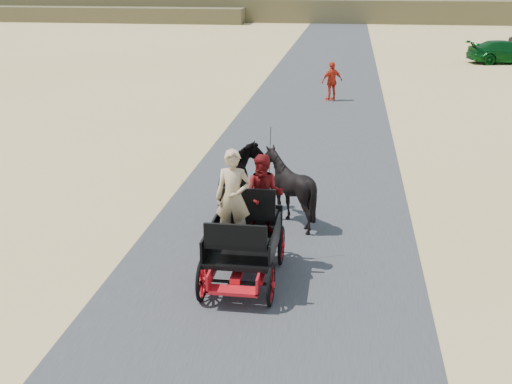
# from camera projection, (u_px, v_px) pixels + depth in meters

# --- Properties ---
(ground) EXTENTS (140.00, 140.00, 0.00)m
(ground) POSITION_uv_depth(u_px,v_px,m) (270.00, 263.00, 12.87)
(ground) COLOR tan
(road) EXTENTS (6.00, 140.00, 0.01)m
(road) POSITION_uv_depth(u_px,v_px,m) (270.00, 263.00, 12.87)
(road) COLOR #38383A
(road) RESTS_ON ground
(ridge_far) EXTENTS (140.00, 6.00, 2.40)m
(ridge_far) POSITION_uv_depth(u_px,v_px,m) (340.00, 10.00, 70.39)
(ridge_far) COLOR brown
(ridge_far) RESTS_ON ground
(ridge_near) EXTENTS (40.00, 4.00, 1.60)m
(ridge_near) POSITION_uv_depth(u_px,v_px,m) (66.00, 14.00, 70.86)
(ridge_near) COLOR brown
(ridge_near) RESTS_ON ground
(carriage) EXTENTS (1.30, 2.40, 0.72)m
(carriage) POSITION_uv_depth(u_px,v_px,m) (244.00, 262.00, 12.11)
(carriage) COLOR black
(carriage) RESTS_ON ground
(horse_left) EXTENTS (0.91, 2.01, 1.70)m
(horse_left) POSITION_uv_depth(u_px,v_px,m) (241.00, 185.00, 14.82)
(horse_left) COLOR black
(horse_left) RESTS_ON ground
(horse_right) EXTENTS (1.37, 1.54, 1.70)m
(horse_right) POSITION_uv_depth(u_px,v_px,m) (289.00, 188.00, 14.68)
(horse_right) COLOR black
(horse_right) RESTS_ON ground
(driver_man) EXTENTS (0.66, 0.43, 1.80)m
(driver_man) POSITION_uv_depth(u_px,v_px,m) (233.00, 197.00, 11.77)
(driver_man) COLOR tan
(driver_man) RESTS_ON carriage
(passenger_woman) EXTENTS (0.77, 0.60, 1.58)m
(passenger_woman) POSITION_uv_depth(u_px,v_px,m) (264.00, 195.00, 12.25)
(passenger_woman) COLOR #660C0F
(passenger_woman) RESTS_ON carriage
(pedestrian) EXTENTS (1.08, 0.89, 1.73)m
(pedestrian) POSITION_uv_depth(u_px,v_px,m) (332.00, 81.00, 28.41)
(pedestrian) COLOR red
(pedestrian) RESTS_ON ground
(car_c) EXTENTS (5.02, 2.75, 1.38)m
(car_c) POSITION_uv_depth(u_px,v_px,m) (506.00, 52.00, 39.70)
(car_c) COLOR #0C4C19
(car_c) RESTS_ON ground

